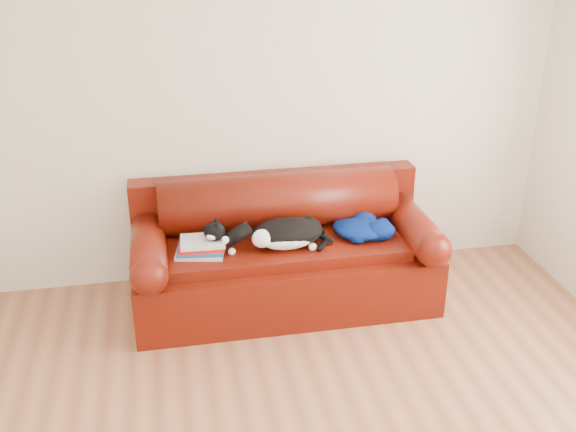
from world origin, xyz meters
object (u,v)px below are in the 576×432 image
Objects in this scene: blanket at (363,228)px; cat at (287,234)px; book_stack at (201,247)px; sofa_base at (284,271)px.

cat is at bearing -172.61° from blanket.
book_stack is 1.14m from blanket.
blanket is (0.55, -0.05, 0.32)m from sofa_base.
book_stack is (-0.58, -0.11, 0.31)m from sofa_base.
blanket is (0.56, 0.07, -0.04)m from cat.
book_stack is at bearing 168.22° from cat.
blanket is at bearing 2.71° from book_stack.
sofa_base is 0.64m from blanket.
sofa_base is 5.92× the size of book_stack.
book_stack is 0.58m from cat.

